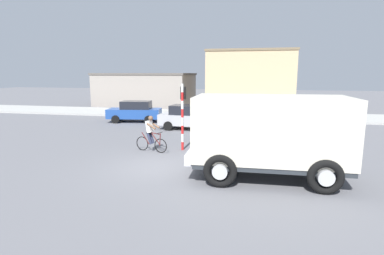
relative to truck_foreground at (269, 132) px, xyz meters
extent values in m
plane|color=slate|center=(-4.15, 0.29, -1.67)|extent=(120.00, 120.00, 0.00)
cube|color=#ADADA8|center=(-4.15, 15.72, -1.59)|extent=(80.00, 5.00, 0.16)
cube|color=silver|center=(0.03, 0.00, 0.13)|extent=(5.27, 2.65, 2.20)
cube|color=#2D3338|center=(0.03, 0.00, -1.05)|extent=(5.17, 2.60, 0.16)
cube|color=silver|center=(-2.67, -0.08, -0.87)|extent=(0.31, 2.38, 0.36)
cube|color=black|center=(-2.52, -0.08, 0.63)|extent=(0.18, 2.13, 0.70)
torus|color=black|center=(-1.54, -1.33, -1.12)|extent=(1.11, 0.27, 1.10)
cylinder|color=beige|center=(-1.54, -1.33, -1.12)|extent=(0.50, 0.31, 0.50)
torus|color=black|center=(-1.62, 1.23, -1.12)|extent=(1.11, 0.27, 1.10)
cylinder|color=beige|center=(-1.62, 1.23, -1.12)|extent=(0.50, 0.31, 0.50)
torus|color=black|center=(1.68, -1.23, -1.12)|extent=(1.11, 0.27, 1.10)
cylinder|color=beige|center=(1.68, -1.23, -1.12)|extent=(0.50, 0.31, 0.50)
torus|color=black|center=(1.60, 1.33, -1.12)|extent=(1.11, 0.27, 1.10)
cylinder|color=beige|center=(1.60, 1.33, -1.12)|extent=(0.50, 0.31, 0.50)
torus|color=black|center=(-4.78, 2.45, -1.33)|extent=(0.67, 0.21, 0.68)
torus|color=black|center=(-5.79, 2.72, -1.33)|extent=(0.67, 0.21, 0.68)
cylinder|color=#591E1E|center=(-5.11, 2.53, -0.76)|extent=(0.59, 0.20, 0.09)
cylinder|color=#591E1E|center=(-5.05, 2.52, -1.01)|extent=(0.50, 0.17, 0.57)
cylinder|color=#591E1E|center=(-5.60, 2.66, -1.06)|extent=(0.44, 0.16, 0.57)
cylinder|color=#591E1E|center=(-4.80, 2.45, -1.03)|extent=(0.10, 0.07, 0.59)
cylinder|color=black|center=(-4.82, 2.46, -0.72)|extent=(0.16, 0.49, 0.03)
cube|color=black|center=(-5.40, 2.61, -0.79)|extent=(0.26, 0.18, 0.06)
cube|color=white|center=(-5.35, 2.60, -0.46)|extent=(0.37, 0.39, 0.59)
sphere|color=brown|center=(-5.28, 2.58, -0.06)|extent=(0.22, 0.22, 0.22)
cylinder|color=#2D334C|center=(-5.30, 2.69, -1.02)|extent=(0.32, 0.19, 0.57)
cylinder|color=brown|center=(-5.12, 2.70, -0.41)|extent=(0.50, 0.21, 0.29)
cylinder|color=#2D334C|center=(-5.35, 2.49, -1.02)|extent=(0.32, 0.19, 0.57)
cylinder|color=brown|center=(-5.20, 2.39, -0.41)|extent=(0.50, 0.21, 0.29)
cylinder|color=red|center=(-3.91, 3.20, -1.47)|extent=(0.12, 0.12, 0.40)
cylinder|color=white|center=(-3.91, 3.20, -1.07)|extent=(0.12, 0.12, 0.40)
cylinder|color=red|center=(-3.91, 3.20, -0.67)|extent=(0.12, 0.12, 0.40)
cylinder|color=white|center=(-3.91, 3.20, -0.27)|extent=(0.12, 0.12, 0.40)
cylinder|color=red|center=(-3.91, 3.20, 0.13)|extent=(0.12, 0.12, 0.40)
cylinder|color=white|center=(-3.91, 3.20, 0.53)|extent=(0.12, 0.12, 0.40)
cylinder|color=red|center=(-3.91, 3.20, 0.93)|extent=(0.12, 0.12, 0.40)
cylinder|color=white|center=(-3.91, 3.20, 1.33)|extent=(0.12, 0.12, 0.40)
cube|color=black|center=(-3.91, 3.38, 1.08)|extent=(0.24, 0.20, 0.60)
sphere|color=red|center=(-3.91, 3.50, 1.08)|extent=(0.14, 0.14, 0.14)
cube|color=#234C9E|center=(-9.61, 10.92, -1.02)|extent=(4.22, 2.32, 0.70)
cube|color=black|center=(-9.46, 10.95, -0.37)|extent=(2.40, 1.78, 0.60)
cylinder|color=black|center=(-10.70, 9.88, -1.37)|extent=(0.62, 0.27, 0.60)
cylinder|color=black|center=(-10.97, 11.56, -1.37)|extent=(0.62, 0.27, 0.60)
cylinder|color=black|center=(-8.25, 10.28, -1.37)|extent=(0.62, 0.27, 0.60)
cylinder|color=black|center=(-8.52, 11.96, -1.37)|extent=(0.62, 0.27, 0.60)
cube|color=#B7B7BC|center=(-4.74, 8.69, -1.02)|extent=(4.11, 1.99, 0.70)
cube|color=black|center=(-4.89, 8.70, -0.37)|extent=(2.30, 1.60, 0.60)
cylinder|color=black|center=(-3.44, 9.45, -1.37)|extent=(0.61, 0.22, 0.60)
cylinder|color=black|center=(-3.57, 7.75, -1.37)|extent=(0.61, 0.22, 0.60)
cylinder|color=black|center=(-5.92, 9.63, -1.37)|extent=(0.61, 0.22, 0.60)
cylinder|color=black|center=(-6.04, 7.93, -1.37)|extent=(0.61, 0.22, 0.60)
cube|color=#9E9389|center=(-13.27, 23.38, 0.09)|extent=(10.51, 7.11, 3.51)
cube|color=#5E5852|center=(-13.27, 23.38, 1.94)|extent=(10.72, 7.25, 0.20)
cube|color=#D1B284|center=(-1.17, 22.43, 1.22)|extent=(8.50, 7.70, 5.78)
cube|color=#7D6B4F|center=(-1.17, 22.43, 4.22)|extent=(8.67, 7.86, 0.20)
camera|label=1|loc=(-0.47, -10.69, 2.00)|focal=28.28mm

